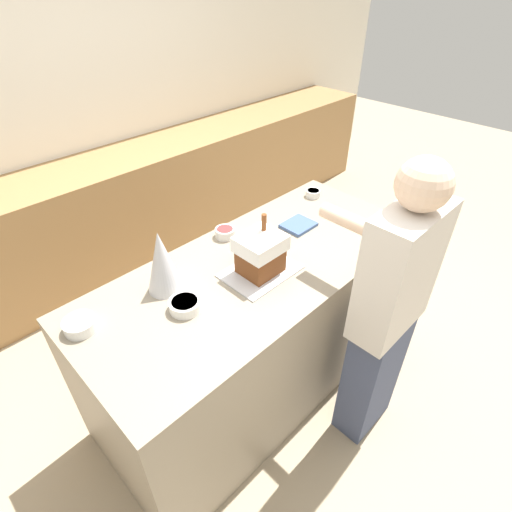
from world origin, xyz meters
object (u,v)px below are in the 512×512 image
candy_bowl_far_left (225,232)px  person (387,315)px  gingerbread_house (260,253)px  candy_bowl_far_right (313,193)px  cookbook (298,225)px  candy_bowl_beside_tree (185,304)px  candy_bowl_near_tray_left (80,325)px  baking_tray (260,271)px  decorative_tree (162,262)px  mug (391,222)px

candy_bowl_far_left → person: 0.94m
gingerbread_house → candy_bowl_far_right: gingerbread_house is taller
person → cookbook: bearing=75.4°
gingerbread_house → candy_bowl_beside_tree: bearing=173.0°
candy_bowl_near_tray_left → candy_bowl_far_left: bearing=6.3°
cookbook → candy_bowl_near_tray_left: bearing=174.3°
baking_tray → person: size_ratio=0.23×
candy_bowl_beside_tree → person: person is taller
person → decorative_tree: bearing=130.2°
gingerbread_house → candy_bowl_far_right: (0.80, 0.31, -0.09)m
candy_bowl_near_tray_left → candy_bowl_far_right: bearing=1.7°
candy_bowl_beside_tree → candy_bowl_far_left: bearing=31.2°
gingerbread_house → mug: 0.83m
baking_tray → candy_bowl_far_right: 0.85m
candy_bowl_far_left → person: (0.18, -0.92, -0.12)m
decorative_tree → cookbook: decorative_tree is taller
candy_bowl_near_tray_left → candy_bowl_beside_tree: size_ratio=0.96×
gingerbread_house → person: size_ratio=0.18×
candy_bowl_far_left → cookbook: bearing=-31.1°
decorative_tree → candy_bowl_near_tray_left: decorative_tree is taller
baking_tray → candy_bowl_beside_tree: candy_bowl_beside_tree is taller
candy_bowl_far_right → candy_bowl_far_left: size_ratio=0.86×
candy_bowl_far_right → candy_bowl_near_tray_left: bearing=-178.3°
gingerbread_house → mug: (0.79, -0.25, -0.06)m
candy_bowl_far_left → candy_bowl_beside_tree: candy_bowl_far_left is taller
decorative_tree → person: person is taller
baking_tray → cookbook: (0.45, 0.14, 0.01)m
candy_bowl_far_right → cookbook: size_ratio=0.53×
candy_bowl_far_left → candy_bowl_near_tray_left: bearing=-173.7°
mug → person: bearing=-149.3°
gingerbread_house → person: (0.27, -0.56, -0.21)m
gingerbread_house → candy_bowl_near_tray_left: size_ratio=2.13×
candy_bowl_near_tray_left → candy_bowl_beside_tree: 0.43m
gingerbread_house → candy_bowl_far_left: (0.08, 0.36, -0.09)m
person → baking_tray: bearing=115.7°
candy_bowl_beside_tree → decorative_tree: bearing=82.4°
candy_bowl_far_right → mug: bearing=-90.4°
candy_bowl_near_tray_left → candy_bowl_beside_tree: candy_bowl_near_tray_left is taller
gingerbread_house → cookbook: bearing=16.8°
baking_tray → candy_bowl_far_right: size_ratio=3.87×
candy_bowl_near_tray_left → candy_bowl_far_left: (0.88, 0.10, 0.00)m
gingerbread_house → candy_bowl_far_right: 0.86m
candy_bowl_beside_tree → cookbook: candy_bowl_beside_tree is taller
gingerbread_house → candy_bowl_far_left: size_ratio=2.62×
candy_bowl_far_left → mug: mug is taller
candy_bowl_far_left → person: bearing=-78.6°
person → mug: bearing=30.7°
candy_bowl_beside_tree → mug: (1.21, -0.30, 0.02)m
candy_bowl_near_tray_left → mug: mug is taller
baking_tray → candy_bowl_far_left: size_ratio=3.32×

